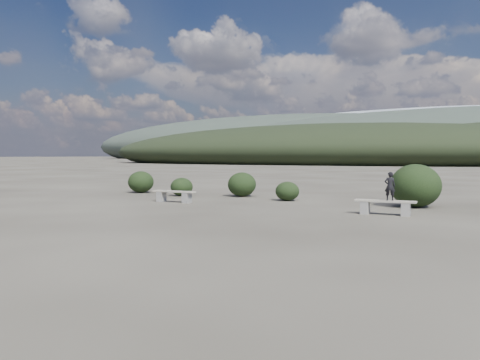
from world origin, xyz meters
The scene contains 10 objects.
ground centered at (0.00, 0.00, 0.00)m, with size 1200.00×1200.00×0.00m, color #322E27.
bench_left centered at (-3.64, 6.04, 0.27)m, with size 1.81×0.40×0.45m.
bench_right centered at (4.45, 5.85, 0.28)m, with size 1.84×0.47×0.46m.
seated_person centered at (4.58, 5.86, 0.90)m, with size 0.32×0.21×0.88m, color black.
shrub_a centered at (-5.02, 8.56, 0.42)m, with size 1.01×1.01×0.83m, color black.
shrub_b centered at (-2.46, 9.57, 0.54)m, with size 1.27×1.27×1.09m, color black.
shrub_c centered at (0.06, 8.71, 0.39)m, with size 0.97×0.97×0.78m, color black.
shrub_d centered at (4.99, 8.58, 0.77)m, with size 1.76×1.76×1.54m, color black.
shrub_f centered at (-7.89, 9.18, 0.53)m, with size 1.26×1.26×1.06m, color black.
mountain_ridges centered at (-7.48, 339.06, 10.84)m, with size 500.00×400.00×56.00m.
Camera 1 is at (7.15, -8.95, 1.84)m, focal length 35.00 mm.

